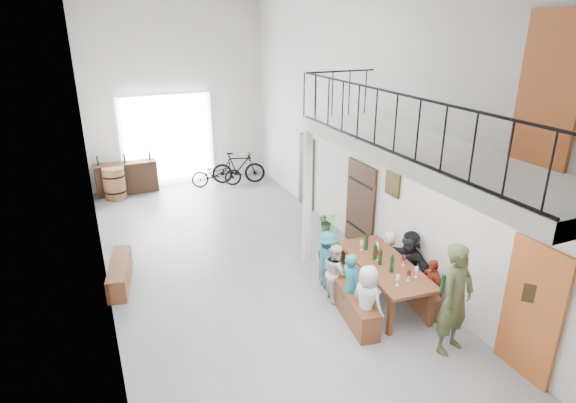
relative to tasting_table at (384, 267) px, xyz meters
name	(u,v)px	position (x,y,z in m)	size (l,w,h in m)	color
floor	(243,263)	(-1.91, 2.45, -0.71)	(12.00, 12.00, 0.00)	slate
room_walls	(237,97)	(-1.91, 2.45, 2.85)	(12.00, 12.00, 12.00)	silver
gateway_portal	(168,141)	(-2.31, 8.39, 0.69)	(2.80, 0.08, 2.80)	white
right_wall_decor	(406,198)	(0.79, 0.58, 1.04)	(0.07, 8.28, 5.07)	#AD5222
balcony	(424,156)	(0.07, -0.68, 2.26)	(1.52, 5.62, 4.00)	silver
tasting_table	(384,267)	(0.00, 0.00, 0.00)	(1.13, 2.33, 0.79)	brown
bench_inner	(347,296)	(-0.72, 0.06, -0.45)	(0.35, 2.19, 0.50)	brown
bench_wall	(409,284)	(0.58, -0.02, -0.49)	(0.25, 1.92, 0.44)	brown
tableware	(383,256)	(-0.02, 0.04, 0.22)	(0.58, 1.64, 0.35)	black
side_bench	(120,273)	(-4.41, 2.63, -0.48)	(0.35, 1.61, 0.45)	brown
oak_barrel	(115,183)	(-4.03, 7.72, -0.24)	(0.63, 0.63, 0.93)	brown
serving_counter	(127,178)	(-3.66, 8.10, -0.24)	(1.77, 0.49, 0.93)	#321D13
counter_bottles	(124,158)	(-3.66, 8.10, 0.37)	(1.53, 0.14, 0.28)	black
guest_left_a	(367,300)	(-0.81, -0.70, -0.09)	(0.61, 0.39, 1.24)	silver
guest_left_b	(351,285)	(-0.80, -0.17, -0.10)	(0.44, 0.29, 1.22)	#256E7E
guest_left_c	(335,272)	(-0.76, 0.44, -0.15)	(0.54, 0.42, 1.11)	silver
guest_left_d	(327,260)	(-0.71, 0.88, -0.12)	(0.75, 0.43, 1.16)	#256E7E
guest_right_a	(431,286)	(0.56, -0.64, -0.18)	(0.62, 0.26, 1.05)	#9E2C1B
guest_right_b	(409,262)	(0.61, 0.08, -0.07)	(1.18, 0.38, 1.27)	black
guest_right_c	(389,255)	(0.59, 0.69, -0.20)	(0.50, 0.32, 1.01)	silver
host_standing	(455,299)	(0.19, -1.61, 0.21)	(0.67, 0.44, 1.84)	#434B2A
potted_plant	(327,222)	(0.54, 3.24, -0.47)	(0.42, 0.36, 0.47)	#205222
bicycle_near	(216,174)	(-1.04, 7.57, -0.30)	(0.54, 1.54, 0.81)	black
bicycle_far	(238,168)	(-0.31, 7.60, -0.20)	(0.47, 1.68, 1.01)	black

